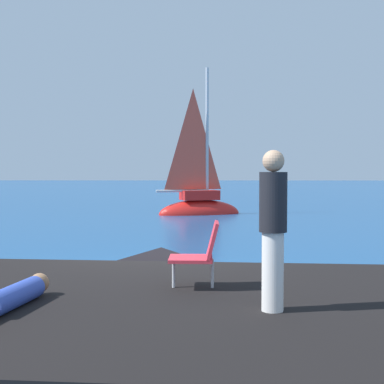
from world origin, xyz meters
The scene contains 8 objects.
ground_plane centered at (0.00, 0.00, 0.00)m, with size 160.00×160.00×0.00m, color navy.
shore_ledge centered at (0.10, -3.45, 0.28)m, with size 7.46×4.66×0.56m, color black.
boulder_seaward centered at (0.14, -0.82, 0.00)m, with size 1.58×1.27×0.87m, color black.
boulder_inland centered at (-0.54, -0.55, 0.00)m, with size 1.21×0.97×0.66m, color black.
sailboat_near centered at (0.76, 13.82, 0.38)m, with size 3.88×2.39×7.00m.
person_sunbather centered at (-1.07, -4.02, 0.68)m, with size 0.48×1.75×0.25m.
person_standing centered at (1.60, -3.96, 1.43)m, with size 0.28×0.28×1.62m.
beach_chair centered at (0.87, -2.93, 1.00)m, with size 0.60×0.48×0.80m.
Camera 1 is at (0.89, -9.26, 2.00)m, focal length 49.60 mm.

